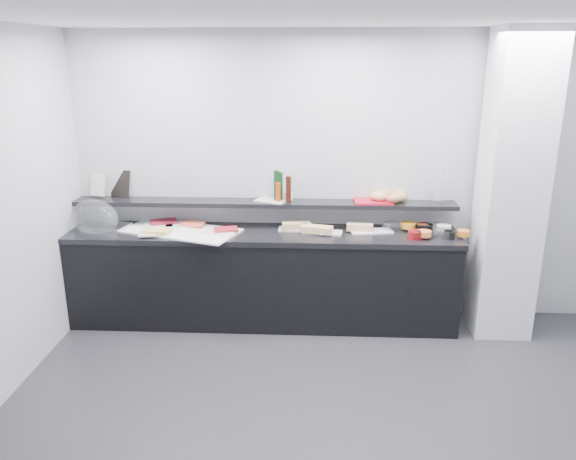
{
  "coord_description": "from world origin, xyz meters",
  "views": [
    {
      "loc": [
        -0.22,
        -3.24,
        2.46
      ],
      "look_at": [
        -0.45,
        1.45,
        1.0
      ],
      "focal_mm": 35.0,
      "sensor_mm": 36.0,
      "label": 1
    }
  ],
  "objects_px": {
    "sandwich_plate_mid": "(322,232)",
    "framed_print": "(120,183)",
    "cloche_base": "(106,227)",
    "condiment_tray": "(271,201)",
    "bread_tray": "(373,201)",
    "carafe": "(438,187)"
  },
  "relations": [
    {
      "from": "condiment_tray",
      "to": "carafe",
      "type": "height_order",
      "value": "carafe"
    },
    {
      "from": "framed_print",
      "to": "condiment_tray",
      "type": "xyz_separation_m",
      "value": [
        1.48,
        -0.12,
        -0.12
      ]
    },
    {
      "from": "condiment_tray",
      "to": "bread_tray",
      "type": "relative_size",
      "value": 0.82
    },
    {
      "from": "sandwich_plate_mid",
      "to": "bread_tray",
      "type": "relative_size",
      "value": 1.04
    },
    {
      "from": "cloche_base",
      "to": "sandwich_plate_mid",
      "type": "xyz_separation_m",
      "value": [
        2.03,
        -0.03,
        -0.01
      ]
    },
    {
      "from": "sandwich_plate_mid",
      "to": "bread_tray",
      "type": "height_order",
      "value": "bread_tray"
    },
    {
      "from": "framed_print",
      "to": "bread_tray",
      "type": "relative_size",
      "value": 0.74
    },
    {
      "from": "sandwich_plate_mid",
      "to": "framed_print",
      "type": "distance_m",
      "value": 2.01
    },
    {
      "from": "condiment_tray",
      "to": "bread_tray",
      "type": "xyz_separation_m",
      "value": [
        0.95,
        0.0,
        0.0
      ]
    },
    {
      "from": "framed_print",
      "to": "carafe",
      "type": "distance_m",
      "value": 3.03
    },
    {
      "from": "condiment_tray",
      "to": "carafe",
      "type": "bearing_deg",
      "value": 24.38
    },
    {
      "from": "sandwich_plate_mid",
      "to": "framed_print",
      "type": "bearing_deg",
      "value": 178.79
    },
    {
      "from": "bread_tray",
      "to": "carafe",
      "type": "bearing_deg",
      "value": -0.44
    },
    {
      "from": "condiment_tray",
      "to": "sandwich_plate_mid",
      "type": "bearing_deg",
      "value": 2.81
    },
    {
      "from": "cloche_base",
      "to": "sandwich_plate_mid",
      "type": "relative_size",
      "value": 1.1
    },
    {
      "from": "cloche_base",
      "to": "framed_print",
      "type": "xyz_separation_m",
      "value": [
        0.08,
        0.27,
        0.36
      ]
    },
    {
      "from": "cloche_base",
      "to": "framed_print",
      "type": "bearing_deg",
      "value": 87.48
    },
    {
      "from": "cloche_base",
      "to": "framed_print",
      "type": "distance_m",
      "value": 0.45
    },
    {
      "from": "cloche_base",
      "to": "carafe",
      "type": "xyz_separation_m",
      "value": [
        3.1,
        0.17,
        0.38
      ]
    },
    {
      "from": "sandwich_plate_mid",
      "to": "condiment_tray",
      "type": "relative_size",
      "value": 1.27
    },
    {
      "from": "cloche_base",
      "to": "bread_tray",
      "type": "distance_m",
      "value": 2.52
    },
    {
      "from": "sandwich_plate_mid",
      "to": "framed_print",
      "type": "xyz_separation_m",
      "value": [
        -1.96,
        0.3,
        0.37
      ]
    }
  ]
}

